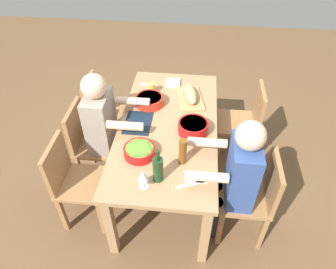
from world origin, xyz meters
name	(u,v)px	position (x,y,z in m)	size (l,w,h in m)	color
ground_plane	(168,180)	(0.00, 0.00, 0.00)	(8.00, 8.00, 0.00)	brown
dining_table	(168,133)	(0.00, 0.00, 0.65)	(1.70, 0.84, 0.74)	#A87F56
chair_far_right	(255,194)	(0.47, 0.74, 0.48)	(0.40, 0.40, 0.85)	#9E7044
diner_far_right	(236,175)	(0.47, 0.56, 0.70)	(0.41, 0.53, 1.20)	#2D2D38
chair_near_left	(102,110)	(-0.47, -0.74, 0.48)	(0.40, 0.40, 0.85)	#9E7044
chair_near_right	(73,179)	(0.47, -0.74, 0.48)	(0.40, 0.40, 0.85)	#9E7044
chair_far_left	(246,120)	(-0.47, 0.74, 0.48)	(0.40, 0.40, 0.85)	#9E7044
chair_near_center	(89,140)	(0.00, -0.74, 0.48)	(0.40, 0.40, 0.85)	#9E7044
diner_near_center	(105,124)	(0.00, -0.56, 0.70)	(0.41, 0.53, 1.20)	#2D2D38
serving_bowl_fruit	(149,100)	(-0.28, -0.20, 0.79)	(0.26, 0.26, 0.09)	red
serving_bowl_greens	(193,127)	(0.07, 0.22, 0.80)	(0.25, 0.25, 0.10)	red
serving_bowl_salad	(140,151)	(0.38, -0.18, 0.78)	(0.24, 0.24, 0.07)	red
cutting_board	(190,99)	(-0.40, 0.17, 0.75)	(0.40, 0.22, 0.02)	tan
bread_loaf	(190,94)	(-0.40, 0.17, 0.81)	(0.32, 0.11, 0.09)	tan
wine_bottle	(158,169)	(0.61, -0.01, 0.85)	(0.08, 0.08, 0.29)	#193819
beer_bottle	(183,151)	(0.42, 0.15, 0.85)	(0.06, 0.06, 0.22)	brown
wine_glass	(143,176)	(0.69, -0.10, 0.86)	(0.08, 0.08, 0.17)	silver
fork_far_right	(196,182)	(0.61, 0.26, 0.74)	(0.02, 0.17, 0.01)	silver
cup_near_left	(152,88)	(-0.48, -0.21, 0.79)	(0.07, 0.07, 0.10)	gold
fork_near_left	(149,84)	(-0.61, -0.26, 0.74)	(0.02, 0.17, 0.01)	silver
placemat_near_center	(138,123)	(0.00, -0.26, 0.74)	(0.32, 0.23, 0.01)	#142333
carving_knife	(192,184)	(0.63, 0.24, 0.74)	(0.23, 0.02, 0.01)	silver
napkin_stack	(173,83)	(-0.65, -0.02, 0.75)	(0.14, 0.14, 0.02)	white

